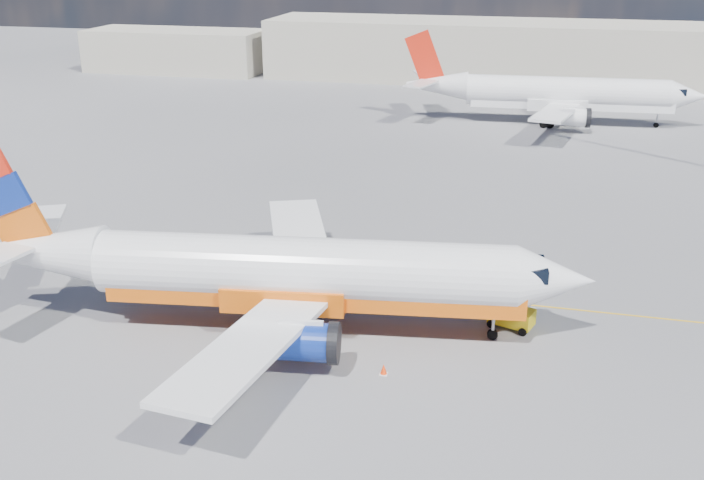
% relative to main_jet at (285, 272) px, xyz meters
% --- Properties ---
extents(ground, '(240.00, 240.00, 0.00)m').
position_rel_main_jet_xyz_m(ground, '(3.18, 2.83, -3.18)').
color(ground, '#58585D').
rests_on(ground, ground).
extents(taxi_line, '(70.00, 0.15, 0.01)m').
position_rel_main_jet_xyz_m(taxi_line, '(3.18, 5.83, -3.18)').
color(taxi_line, gold).
rests_on(taxi_line, ground).
extents(terminal_main, '(70.00, 14.00, 8.00)m').
position_rel_main_jet_xyz_m(terminal_main, '(8.18, 77.83, 0.82)').
color(terminal_main, beige).
rests_on(terminal_main, ground).
extents(terminal_annex, '(26.00, 10.00, 6.00)m').
position_rel_main_jet_xyz_m(terminal_annex, '(-41.82, 74.83, -0.18)').
color(terminal_annex, beige).
rests_on(terminal_annex, ground).
extents(main_jet, '(31.58, 24.71, 9.55)m').
position_rel_main_jet_xyz_m(main_jet, '(0.00, 0.00, 0.00)').
color(main_jet, white).
rests_on(main_jet, ground).
extents(second_jet, '(31.68, 25.02, 9.60)m').
position_rel_main_jet_xyz_m(second_jet, '(13.11, 51.96, 0.02)').
color(second_jet, white).
rests_on(second_jet, ground).
extents(gse_tug, '(2.48, 1.96, 1.58)m').
position_rel_main_jet_xyz_m(gse_tug, '(11.10, 2.99, -2.44)').
color(gse_tug, black).
rests_on(gse_tug, ground).
extents(traffic_cone, '(0.37, 0.37, 0.52)m').
position_rel_main_jet_xyz_m(traffic_cone, '(5.72, -3.21, -2.93)').
color(traffic_cone, white).
rests_on(traffic_cone, ground).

